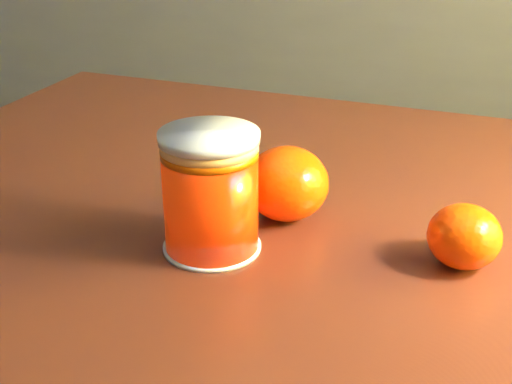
# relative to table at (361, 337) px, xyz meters

# --- Properties ---
(kitchen_counter) EXTENTS (3.15, 0.60, 0.90)m
(kitchen_counter) POSITION_rel_table_xyz_m (-0.75, 1.41, -0.25)
(kitchen_counter) COLOR #525257
(kitchen_counter) RESTS_ON ground
(table) EXTENTS (1.17, 0.90, 0.80)m
(table) POSITION_rel_table_xyz_m (0.00, 0.00, 0.00)
(table) COLOR #5C2817
(table) RESTS_ON ground
(juice_glass) EXTENTS (0.08, 0.08, 0.10)m
(juice_glass) POSITION_rel_table_xyz_m (-0.13, -0.04, 0.15)
(juice_glass) COLOR #FF2D05
(juice_glass) RESTS_ON table
(orange_front) EXTENTS (0.08, 0.08, 0.07)m
(orange_front) POSITION_rel_table_xyz_m (-0.08, 0.03, 0.14)
(orange_front) COLOR #FF4605
(orange_front) RESTS_ON table
(orange_back) EXTENTS (0.07, 0.07, 0.05)m
(orange_back) POSITION_rel_table_xyz_m (0.08, -0.03, 0.13)
(orange_back) COLOR #FF4605
(orange_back) RESTS_ON table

